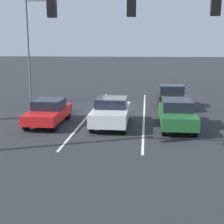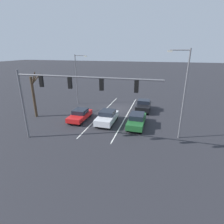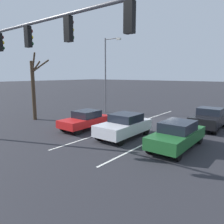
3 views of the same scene
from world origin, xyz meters
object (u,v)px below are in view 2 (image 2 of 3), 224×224
at_px(traffic_signal_gantry, 63,89).
at_px(street_lamp_left_shoulder, 183,90).
at_px(car_silver_midlane_front, 107,117).
at_px(street_lamp_right_shoulder, 78,76).
at_px(car_black_leftlane_second, 143,105).
at_px(bare_tree_near, 34,94).
at_px(car_red_rightlane_front, 80,115).
at_px(car_darkgreen_leftlane_front, 137,120).

xyz_separation_m(traffic_signal_gantry, street_lamp_left_shoulder, (-10.16, -3.99, -0.31)).
bearing_deg(car_silver_midlane_front, street_lamp_right_shoulder, -43.64).
relative_size(car_black_leftlane_second, bare_tree_near, 0.67).
bearing_deg(bare_tree_near, street_lamp_left_shoulder, 175.51).
relative_size(car_red_rightlane_front, traffic_signal_gantry, 0.32).
bearing_deg(car_black_leftlane_second, car_red_rightlane_front, 38.73).
xyz_separation_m(car_darkgreen_leftlane_front, car_black_leftlane_second, (-0.18, -5.87, 0.03)).
distance_m(car_red_rightlane_front, car_darkgreen_leftlane_front, 7.23).
distance_m(car_red_rightlane_front, car_black_leftlane_second, 9.50).
relative_size(traffic_signal_gantry, street_lamp_left_shoulder, 1.50).
relative_size(car_silver_midlane_front, traffic_signal_gantry, 0.32).
bearing_deg(street_lamp_right_shoulder, traffic_signal_gantry, 111.09).
relative_size(car_darkgreen_leftlane_front, bare_tree_near, 0.76).
relative_size(car_darkgreen_leftlane_front, street_lamp_right_shoulder, 0.58).
distance_m(car_black_leftlane_second, bare_tree_near, 15.20).
height_order(traffic_signal_gantry, street_lamp_right_shoulder, street_lamp_right_shoulder).
bearing_deg(street_lamp_left_shoulder, car_red_rightlane_front, -8.33).
bearing_deg(bare_tree_near, car_red_rightlane_front, -177.31).
height_order(car_darkgreen_leftlane_front, traffic_signal_gantry, traffic_signal_gantry).
bearing_deg(car_darkgreen_leftlane_front, car_silver_midlane_front, 0.77).
height_order(car_black_leftlane_second, street_lamp_right_shoulder, street_lamp_right_shoulder).
distance_m(car_red_rightlane_front, car_silver_midlane_front, 3.61).
xyz_separation_m(traffic_signal_gantry, bare_tree_near, (7.71, -5.40, -2.22)).
height_order(car_red_rightlane_front, car_black_leftlane_second, car_black_leftlane_second).
bearing_deg(car_red_rightlane_front, traffic_signal_gantry, 104.16).
distance_m(traffic_signal_gantry, street_lamp_left_shoulder, 10.92).
height_order(traffic_signal_gantry, bare_tree_near, traffic_signal_gantry).
bearing_deg(street_lamp_right_shoulder, bare_tree_near, 66.84).
xyz_separation_m(car_red_rightlane_front, traffic_signal_gantry, (-1.44, 5.69, 4.55)).
relative_size(car_red_rightlane_front, street_lamp_left_shoulder, 0.47).
bearing_deg(traffic_signal_gantry, street_lamp_left_shoulder, -158.53).
height_order(car_darkgreen_leftlane_front, street_lamp_right_shoulder, street_lamp_right_shoulder).
distance_m(street_lamp_left_shoulder, bare_tree_near, 18.02).
distance_m(car_silver_midlane_front, street_lamp_left_shoulder, 9.17).
height_order(car_red_rightlane_front, car_silver_midlane_front, car_silver_midlane_front).
bearing_deg(street_lamp_left_shoulder, car_black_leftlane_second, -61.28).
distance_m(car_black_leftlane_second, street_lamp_left_shoulder, 9.65).
bearing_deg(street_lamp_left_shoulder, street_lamp_right_shoulder, -29.16).
bearing_deg(street_lamp_left_shoulder, bare_tree_near, -4.49).
distance_m(car_darkgreen_leftlane_front, street_lamp_right_shoulder, 12.98).
relative_size(car_red_rightlane_front, car_darkgreen_leftlane_front, 0.90).
height_order(car_red_rightlane_front, street_lamp_right_shoulder, street_lamp_right_shoulder).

